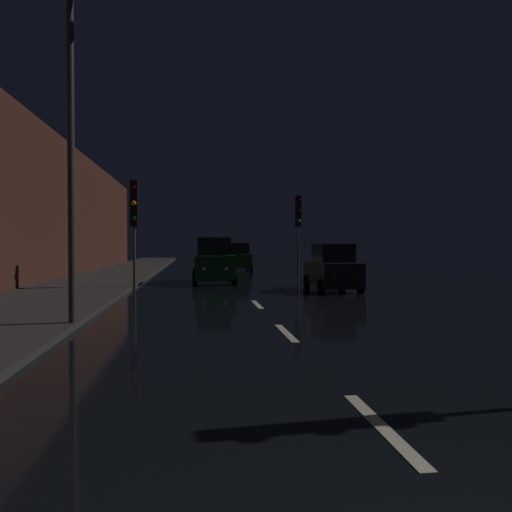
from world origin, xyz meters
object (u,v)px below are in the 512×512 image
(traffic_light_far_right, at_px, (298,217))
(traffic_light_far_left, at_px, (134,211))
(car_distant_taillights, at_px, (238,258))
(car_approaching_headlights, at_px, (214,262))
(car_parked_right_far, at_px, (332,269))
(streetlamp_overhead, at_px, (91,99))

(traffic_light_far_right, xyz_separation_m, traffic_light_far_left, (-8.91, -9.89, -0.32))
(car_distant_taillights, bearing_deg, traffic_light_far_left, 160.36)
(car_approaching_headlights, distance_m, car_parked_right_far, 6.73)
(traffic_light_far_right, distance_m, car_approaching_headlights, 8.77)
(traffic_light_far_left, bearing_deg, traffic_light_far_right, 138.26)
(traffic_light_far_right, relative_size, car_approaching_headlights, 1.11)
(car_parked_right_far, bearing_deg, car_distant_taillights, 8.33)
(traffic_light_far_left, relative_size, car_parked_right_far, 1.19)
(traffic_light_far_left, xyz_separation_m, car_approaching_headlights, (3.41, 3.56, -2.25))
(traffic_light_far_left, distance_m, car_distant_taillights, 16.89)
(car_parked_right_far, bearing_deg, traffic_light_far_right, -4.12)
(streetlamp_overhead, relative_size, car_distant_taillights, 1.98)
(traffic_light_far_left, distance_m, car_approaching_headlights, 5.42)
(traffic_light_far_right, distance_m, car_parked_right_far, 11.50)
(traffic_light_far_left, relative_size, streetlamp_overhead, 0.58)
(streetlamp_overhead, bearing_deg, car_parked_right_far, 48.17)
(traffic_light_far_left, height_order, car_approaching_headlights, traffic_light_far_left)
(car_approaching_headlights, relative_size, car_parked_right_far, 1.16)
(car_approaching_headlights, relative_size, car_distant_taillights, 1.12)
(streetlamp_overhead, distance_m, car_approaching_headlights, 14.58)
(streetlamp_overhead, xyz_separation_m, car_approaching_headlights, (3.18, 13.62, -4.11))
(traffic_light_far_right, height_order, car_distant_taillights, traffic_light_far_right)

